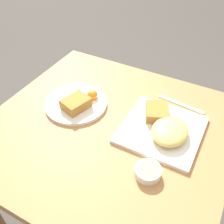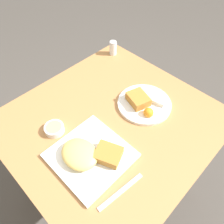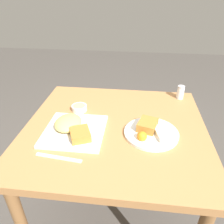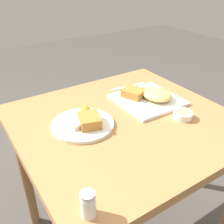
# 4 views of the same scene
# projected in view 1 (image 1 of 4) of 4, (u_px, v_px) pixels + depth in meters

# --- Properties ---
(ground_plane) EXTENTS (8.00, 8.00, 0.00)m
(ground_plane) POSITION_uv_depth(u_px,v_px,m) (109.00, 223.00, 1.47)
(ground_plane) COLOR #4C4742
(dining_table) EXTENTS (0.82, 0.87, 0.77)m
(dining_table) POSITION_uv_depth(u_px,v_px,m) (108.00, 145.00, 1.03)
(dining_table) COLOR #B27A47
(dining_table) RESTS_ON ground_plane
(plate_square_near) EXTENTS (0.27, 0.27, 0.06)m
(plate_square_near) POSITION_uv_depth(u_px,v_px,m) (164.00, 128.00, 0.92)
(plate_square_near) COLOR white
(plate_square_near) RESTS_ON dining_table
(plate_oval_far) EXTENTS (0.25, 0.25, 0.05)m
(plate_oval_far) POSITION_uv_depth(u_px,v_px,m) (77.00, 102.00, 1.04)
(plate_oval_far) COLOR white
(plate_oval_far) RESTS_ON dining_table
(sauce_ramekin) EXTENTS (0.08, 0.08, 0.03)m
(sauce_ramekin) POSITION_uv_depth(u_px,v_px,m) (148.00, 172.00, 0.79)
(sauce_ramekin) COLOR white
(sauce_ramekin) RESTS_ON dining_table
(butter_knife) EXTENTS (0.04, 0.19, 0.00)m
(butter_knife) POSITION_uv_depth(u_px,v_px,m) (181.00, 104.00, 1.05)
(butter_knife) COLOR silver
(butter_knife) RESTS_ON dining_table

